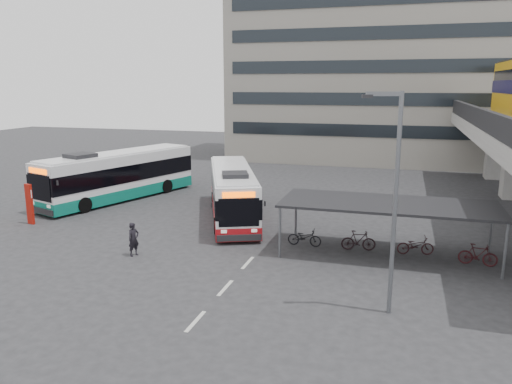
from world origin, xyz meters
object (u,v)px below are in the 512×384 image
(pedestrian, at_px, (134,239))
(bus_teal, at_px, (119,176))
(bus_main, at_px, (232,193))
(lamp_post, at_px, (393,191))

(pedestrian, bearing_deg, bus_teal, 57.29)
(bus_main, xyz_separation_m, pedestrian, (-2.17, -8.02, -0.70))
(bus_teal, relative_size, lamp_post, 1.59)
(bus_main, xyz_separation_m, lamp_post, (9.55, -10.86, 2.92))
(lamp_post, bearing_deg, bus_main, 114.57)
(pedestrian, height_order, lamp_post, lamp_post)
(pedestrian, xyz_separation_m, lamp_post, (11.72, -2.84, 3.62))
(bus_main, height_order, lamp_post, lamp_post)
(bus_teal, relative_size, pedestrian, 7.64)
(lamp_post, bearing_deg, pedestrian, 149.60)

